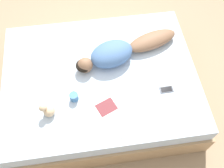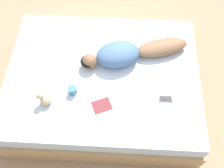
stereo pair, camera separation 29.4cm
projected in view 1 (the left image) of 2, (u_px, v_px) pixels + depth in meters
name	position (u px, v px, depth m)	size (l,w,h in m)	color
ground_plane	(101.00, 97.00, 3.55)	(12.00, 12.00, 0.00)	#9E8466
bed	(101.00, 87.00, 3.31)	(1.83, 2.33, 0.56)	tan
person	(122.00, 51.00, 3.12)	(0.62, 1.33, 0.23)	brown
open_magazine	(112.00, 116.00, 2.79)	(0.58, 0.47, 0.01)	white
coffee_mug	(74.00, 97.00, 2.86)	(0.13, 0.09, 0.09)	teal
cell_phone	(166.00, 89.00, 2.96)	(0.08, 0.16, 0.01)	#333842
plush_toy	(48.00, 110.00, 2.75)	(0.14, 0.15, 0.18)	#D1B289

